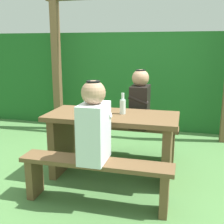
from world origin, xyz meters
name	(u,v)px	position (x,y,z in m)	size (l,w,h in m)	color
ground_plane	(112,175)	(0.00, 0.00, 0.00)	(12.00, 12.00, 0.00)	#4C7A40
hedge_backdrop	(143,80)	(0.00, 2.20, 0.82)	(6.40, 0.63, 1.64)	#1F5F24
pergola_post_left	(57,68)	(-1.36, 1.55, 1.06)	(0.12, 0.12, 2.12)	brown
picnic_table	(112,134)	(0.00, 0.00, 0.49)	(1.40, 0.64, 0.71)	brown
bench_near	(96,173)	(0.00, -0.60, 0.31)	(1.40, 0.24, 0.43)	brown
bench_far	(123,134)	(0.00, 0.60, 0.31)	(1.40, 0.24, 0.43)	brown
person_white_shirt	(94,125)	(-0.01, -0.59, 0.76)	(0.25, 0.35, 0.72)	silver
person_black_coat	(140,101)	(0.21, 0.59, 0.76)	(0.25, 0.35, 0.72)	black
drinking_glass	(106,112)	(-0.04, -0.10, 0.76)	(0.07, 0.07, 0.09)	silver
bottle_left	(123,106)	(0.11, 0.04, 0.80)	(0.06, 0.06, 0.23)	silver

